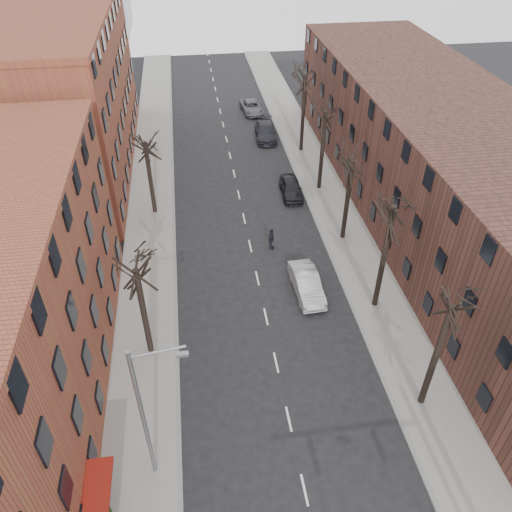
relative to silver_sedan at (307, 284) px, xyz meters
name	(u,v)px	position (x,y,z in m)	size (l,w,h in m)	color
sidewalk_left	(151,206)	(-11.21, 13.00, -0.72)	(4.00, 90.00, 0.15)	gray
sidewalk_right	(326,193)	(4.79, 13.00, -0.72)	(4.00, 90.00, 0.15)	gray
building_left_far	(56,98)	(-19.21, 22.00, 6.21)	(12.00, 28.00, 14.00)	brown
building_right	(443,165)	(12.79, 8.00, 4.21)	(12.00, 50.00, 10.00)	#512E26
tree_right_b	(420,402)	(4.39, -10.00, -0.79)	(5.20, 5.20, 10.80)	black
tree_right_c	(374,305)	(4.39, -2.00, -0.79)	(5.20, 5.20, 11.60)	black
tree_right_d	(342,238)	(4.39, 6.00, -0.79)	(5.20, 5.20, 10.00)	black
tree_right_e	(319,189)	(4.39, 14.00, -0.79)	(5.20, 5.20, 10.80)	black
tree_right_f	(301,151)	(4.39, 22.00, -0.79)	(5.20, 5.20, 11.60)	black
tree_left_a	(151,351)	(-10.81, -4.00, -0.79)	(5.20, 5.20, 9.50)	black
tree_left_b	(155,213)	(-10.81, 12.00, -0.79)	(5.20, 5.20, 9.50)	black
streetlight	(146,412)	(-10.24, -12.00, 4.22)	(2.45, 0.22, 9.03)	slate
silver_sedan	(307,284)	(0.00, 0.00, 0.00)	(1.67, 4.80, 1.58)	#AEB1B5
parked_car_near	(291,188)	(1.55, 13.22, -0.03)	(1.79, 4.45, 1.52)	black
parked_car_mid	(266,132)	(1.15, 25.63, -0.01)	(2.19, 5.38, 1.56)	black
parked_car_far	(252,107)	(0.59, 33.12, -0.12)	(2.23, 4.83, 1.34)	#585B5F
pedestrian_crossing	(271,239)	(-1.60, 5.49, 0.12)	(1.07, 0.45, 1.83)	black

